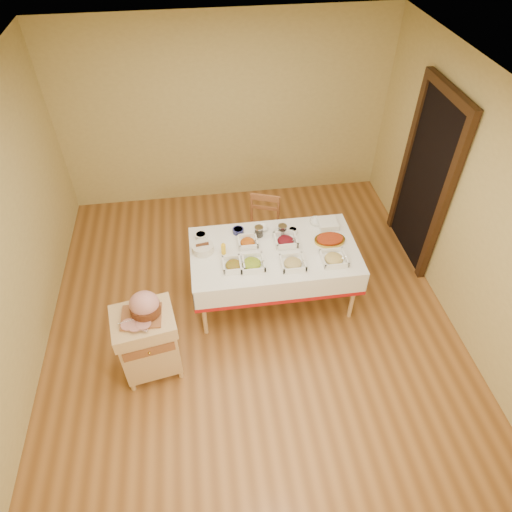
{
  "coord_description": "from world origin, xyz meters",
  "views": [
    {
      "loc": [
        -0.42,
        -3.29,
        4.1
      ],
      "look_at": [
        0.09,
        0.2,
        0.79
      ],
      "focal_mm": 32.0,
      "sensor_mm": 36.0,
      "label": 1
    }
  ],
  "objects_px": {
    "dining_table": "(274,260)",
    "butcher_cart": "(148,340)",
    "preserve_jar_left": "(259,232)",
    "plate_stack": "(327,223)",
    "preserve_jar_right": "(282,231)",
    "ham_on_board": "(144,307)",
    "brass_platter": "(330,240)",
    "mustard_bottle": "(223,249)",
    "dining_chair": "(263,229)",
    "bread_basket": "(203,248)"
  },
  "relations": [
    {
      "from": "dining_table",
      "to": "ham_on_board",
      "type": "height_order",
      "value": "ham_on_board"
    },
    {
      "from": "plate_stack",
      "to": "bread_basket",
      "type": "bearing_deg",
      "value": -170.82
    },
    {
      "from": "dining_table",
      "to": "butcher_cart",
      "type": "xyz_separation_m",
      "value": [
        -1.38,
        -0.8,
        -0.13
      ]
    },
    {
      "from": "preserve_jar_left",
      "to": "mustard_bottle",
      "type": "height_order",
      "value": "mustard_bottle"
    },
    {
      "from": "ham_on_board",
      "to": "bread_basket",
      "type": "xyz_separation_m",
      "value": [
        0.57,
        0.85,
        -0.12
      ]
    },
    {
      "from": "mustard_bottle",
      "to": "plate_stack",
      "type": "distance_m",
      "value": 1.26
    },
    {
      "from": "dining_table",
      "to": "mustard_bottle",
      "type": "xyz_separation_m",
      "value": [
        -0.55,
        0.02,
        0.23
      ]
    },
    {
      "from": "preserve_jar_right",
      "to": "preserve_jar_left",
      "type": "bearing_deg",
      "value": 176.04
    },
    {
      "from": "plate_stack",
      "to": "butcher_cart",
      "type": "bearing_deg",
      "value": -151.47
    },
    {
      "from": "preserve_jar_right",
      "to": "plate_stack",
      "type": "distance_m",
      "value": 0.55
    },
    {
      "from": "ham_on_board",
      "to": "plate_stack",
      "type": "relative_size",
      "value": 1.79
    },
    {
      "from": "ham_on_board",
      "to": "mustard_bottle",
      "type": "relative_size",
      "value": 2.48
    },
    {
      "from": "bread_basket",
      "to": "plate_stack",
      "type": "height_order",
      "value": "bread_basket"
    },
    {
      "from": "butcher_cart",
      "to": "mustard_bottle",
      "type": "height_order",
      "value": "mustard_bottle"
    },
    {
      "from": "mustard_bottle",
      "to": "brass_platter",
      "type": "height_order",
      "value": "mustard_bottle"
    },
    {
      "from": "preserve_jar_left",
      "to": "preserve_jar_right",
      "type": "xyz_separation_m",
      "value": [
        0.26,
        -0.02,
        0.0
      ]
    },
    {
      "from": "ham_on_board",
      "to": "bread_basket",
      "type": "relative_size",
      "value": 1.67
    },
    {
      "from": "mustard_bottle",
      "to": "bread_basket",
      "type": "distance_m",
      "value": 0.23
    },
    {
      "from": "dining_chair",
      "to": "preserve_jar_left",
      "type": "distance_m",
      "value": 0.62
    },
    {
      "from": "butcher_cart",
      "to": "mustard_bottle",
      "type": "distance_m",
      "value": 1.22
    },
    {
      "from": "mustard_bottle",
      "to": "preserve_jar_left",
      "type": "bearing_deg",
      "value": 29.37
    },
    {
      "from": "butcher_cart",
      "to": "bread_basket",
      "type": "relative_size",
      "value": 3.5
    },
    {
      "from": "preserve_jar_left",
      "to": "brass_platter",
      "type": "height_order",
      "value": "preserve_jar_left"
    },
    {
      "from": "preserve_jar_right",
      "to": "butcher_cart",
      "type": "bearing_deg",
      "value": -145.63
    },
    {
      "from": "preserve_jar_left",
      "to": "plate_stack",
      "type": "distance_m",
      "value": 0.81
    },
    {
      "from": "butcher_cart",
      "to": "plate_stack",
      "type": "distance_m",
      "value": 2.36
    },
    {
      "from": "dining_chair",
      "to": "brass_platter",
      "type": "height_order",
      "value": "dining_chair"
    },
    {
      "from": "brass_platter",
      "to": "bread_basket",
      "type": "bearing_deg",
      "value": 178.55
    },
    {
      "from": "preserve_jar_left",
      "to": "plate_stack",
      "type": "bearing_deg",
      "value": 4.65
    },
    {
      "from": "ham_on_board",
      "to": "preserve_jar_right",
      "type": "distance_m",
      "value": 1.78
    },
    {
      "from": "dining_chair",
      "to": "preserve_jar_right",
      "type": "distance_m",
      "value": 0.64
    },
    {
      "from": "dining_chair",
      "to": "plate_stack",
      "type": "xyz_separation_m",
      "value": [
        0.69,
        -0.42,
        0.34
      ]
    },
    {
      "from": "dining_chair",
      "to": "bread_basket",
      "type": "xyz_separation_m",
      "value": [
        -0.76,
        -0.65,
        0.35
      ]
    },
    {
      "from": "butcher_cart",
      "to": "mustard_bottle",
      "type": "bearing_deg",
      "value": 44.48
    },
    {
      "from": "dining_table",
      "to": "dining_chair",
      "type": "relative_size",
      "value": 2.08
    },
    {
      "from": "dining_chair",
      "to": "preserve_jar_left",
      "type": "relative_size",
      "value": 6.98
    },
    {
      "from": "ham_on_board",
      "to": "plate_stack",
      "type": "height_order",
      "value": "ham_on_board"
    },
    {
      "from": "mustard_bottle",
      "to": "brass_platter",
      "type": "distance_m",
      "value": 1.18
    },
    {
      "from": "ham_on_board",
      "to": "brass_platter",
      "type": "bearing_deg",
      "value": 22.52
    },
    {
      "from": "butcher_cart",
      "to": "dining_chair",
      "type": "xyz_separation_m",
      "value": [
        1.37,
        1.53,
        -0.01
      ]
    },
    {
      "from": "bread_basket",
      "to": "dining_table",
      "type": "bearing_deg",
      "value": -6.51
    },
    {
      "from": "dining_chair",
      "to": "preserve_jar_left",
      "type": "xyz_separation_m",
      "value": [
        -0.12,
        -0.48,
        0.37
      ]
    },
    {
      "from": "dining_chair",
      "to": "ham_on_board",
      "type": "xyz_separation_m",
      "value": [
        -1.33,
        -1.5,
        0.47
      ]
    },
    {
      "from": "mustard_bottle",
      "to": "bread_basket",
      "type": "bearing_deg",
      "value": 162.79
    },
    {
      "from": "butcher_cart",
      "to": "dining_chair",
      "type": "distance_m",
      "value": 2.06
    },
    {
      "from": "ham_on_board",
      "to": "butcher_cart",
      "type": "bearing_deg",
      "value": -141.86
    },
    {
      "from": "ham_on_board",
      "to": "preserve_jar_left",
      "type": "xyz_separation_m",
      "value": [
        1.21,
        1.02,
        -0.11
      ]
    },
    {
      "from": "mustard_bottle",
      "to": "butcher_cart",
      "type": "bearing_deg",
      "value": -135.52
    },
    {
      "from": "preserve_jar_right",
      "to": "plate_stack",
      "type": "height_order",
      "value": "preserve_jar_right"
    },
    {
      "from": "preserve_jar_right",
      "to": "plate_stack",
      "type": "xyz_separation_m",
      "value": [
        0.54,
        0.08,
        -0.03
      ]
    }
  ]
}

